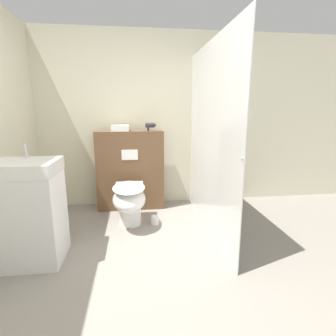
# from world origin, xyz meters

# --- Properties ---
(ground_plane) EXTENTS (12.00, 12.00, 0.00)m
(ground_plane) POSITION_xyz_m (0.00, 0.00, 0.00)
(ground_plane) COLOR gray
(wall_back) EXTENTS (8.00, 0.06, 2.50)m
(wall_back) POSITION_xyz_m (0.00, 2.22, 1.25)
(wall_back) COLOR beige
(wall_back) RESTS_ON ground_plane
(partition_panel) EXTENTS (0.94, 0.27, 1.12)m
(partition_panel) POSITION_xyz_m (-0.20, 1.97, 0.56)
(partition_panel) COLOR brown
(partition_panel) RESTS_ON ground_plane
(shower_glass) EXTENTS (0.04, 1.97, 2.15)m
(shower_glass) POSITION_xyz_m (0.73, 1.20, 1.07)
(shower_glass) COLOR silver
(shower_glass) RESTS_ON ground_plane
(toilet) EXTENTS (0.39, 0.69, 0.52)m
(toilet) POSITION_xyz_m (-0.21, 1.34, 0.32)
(toilet) COLOR white
(toilet) RESTS_ON ground_plane
(sink_vanity) EXTENTS (0.61, 0.50, 1.11)m
(sink_vanity) POSITION_xyz_m (-1.13, 0.70, 0.48)
(sink_vanity) COLOR white
(sink_vanity) RESTS_ON ground_plane
(hair_drier) EXTENTS (0.15, 0.06, 0.11)m
(hair_drier) POSITION_xyz_m (0.10, 1.95, 1.19)
(hair_drier) COLOR #2D2D33
(hair_drier) RESTS_ON partition_panel
(folded_towel) EXTENTS (0.23, 0.20, 0.08)m
(folded_towel) POSITION_xyz_m (-0.32, 1.96, 1.16)
(folded_towel) COLOR white
(folded_towel) RESTS_ON partition_panel
(spare_toilet_roll) EXTENTS (0.10, 0.10, 0.11)m
(spare_toilet_roll) POSITION_xyz_m (0.10, 1.35, 0.05)
(spare_toilet_roll) COLOR white
(spare_toilet_roll) RESTS_ON ground_plane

